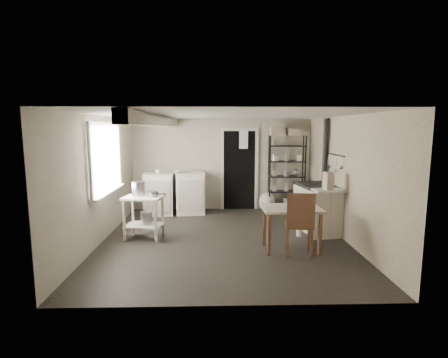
{
  "coord_description": "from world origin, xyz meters",
  "views": [
    {
      "loc": [
        -0.18,
        -6.34,
        2.07
      ],
      "look_at": [
        0.0,
        0.3,
        1.1
      ],
      "focal_mm": 28.0,
      "sensor_mm": 36.0,
      "label": 1
    }
  ],
  "objects_px": {
    "shelf_rack": "(286,174)",
    "work_table": "(291,228)",
    "chair": "(299,225)",
    "prep_table": "(144,218)",
    "stockpot": "(138,189)",
    "base_cabinets": "(174,195)",
    "flour_sack": "(267,202)",
    "stove": "(318,209)"
  },
  "relations": [
    {
      "from": "chair",
      "to": "flour_sack",
      "type": "height_order",
      "value": "chair"
    },
    {
      "from": "stove",
      "to": "work_table",
      "type": "height_order",
      "value": "stove"
    },
    {
      "from": "shelf_rack",
      "to": "prep_table",
      "type": "bearing_deg",
      "value": -143.1
    },
    {
      "from": "stove",
      "to": "chair",
      "type": "relative_size",
      "value": 1.12
    },
    {
      "from": "work_table",
      "to": "chair",
      "type": "distance_m",
      "value": 0.24
    },
    {
      "from": "flour_sack",
      "to": "work_table",
      "type": "bearing_deg",
      "value": -90.25
    },
    {
      "from": "work_table",
      "to": "chair",
      "type": "relative_size",
      "value": 0.92
    },
    {
      "from": "prep_table",
      "to": "chair",
      "type": "distance_m",
      "value": 2.88
    },
    {
      "from": "prep_table",
      "to": "stove",
      "type": "relative_size",
      "value": 0.68
    },
    {
      "from": "stove",
      "to": "flour_sack",
      "type": "bearing_deg",
      "value": 106.66
    },
    {
      "from": "prep_table",
      "to": "work_table",
      "type": "xyz_separation_m",
      "value": [
        2.64,
        -0.71,
        -0.02
      ]
    },
    {
      "from": "base_cabinets",
      "to": "chair",
      "type": "height_order",
      "value": "chair"
    },
    {
      "from": "flour_sack",
      "to": "stove",
      "type": "bearing_deg",
      "value": -64.99
    },
    {
      "from": "prep_table",
      "to": "base_cabinets",
      "type": "distance_m",
      "value": 1.97
    },
    {
      "from": "base_cabinets",
      "to": "prep_table",
      "type": "bearing_deg",
      "value": -106.6
    },
    {
      "from": "shelf_rack",
      "to": "flour_sack",
      "type": "height_order",
      "value": "shelf_rack"
    },
    {
      "from": "base_cabinets",
      "to": "flour_sack",
      "type": "relative_size",
      "value": 3.2
    },
    {
      "from": "shelf_rack",
      "to": "flour_sack",
      "type": "xyz_separation_m",
      "value": [
        -0.48,
        -0.03,
        -0.71
      ]
    },
    {
      "from": "shelf_rack",
      "to": "work_table",
      "type": "distance_m",
      "value": 2.92
    },
    {
      "from": "base_cabinets",
      "to": "shelf_rack",
      "type": "relative_size",
      "value": 0.81
    },
    {
      "from": "stockpot",
      "to": "work_table",
      "type": "distance_m",
      "value": 2.91
    },
    {
      "from": "stockpot",
      "to": "chair",
      "type": "bearing_deg",
      "value": -19.35
    },
    {
      "from": "shelf_rack",
      "to": "chair",
      "type": "xyz_separation_m",
      "value": [
        -0.4,
        -3.03,
        -0.47
      ]
    },
    {
      "from": "prep_table",
      "to": "work_table",
      "type": "height_order",
      "value": "prep_table"
    },
    {
      "from": "work_table",
      "to": "flour_sack",
      "type": "relative_size",
      "value": 2.05
    },
    {
      "from": "stockpot",
      "to": "flour_sack",
      "type": "relative_size",
      "value": 0.55
    },
    {
      "from": "flour_sack",
      "to": "chair",
      "type": "bearing_deg",
      "value": -88.59
    },
    {
      "from": "stove",
      "to": "flour_sack",
      "type": "height_order",
      "value": "stove"
    },
    {
      "from": "stove",
      "to": "work_table",
      "type": "bearing_deg",
      "value": -134.06
    },
    {
      "from": "prep_table",
      "to": "chair",
      "type": "relative_size",
      "value": 0.76
    },
    {
      "from": "shelf_rack",
      "to": "stockpot",
      "type": "bearing_deg",
      "value": -144.97
    },
    {
      "from": "shelf_rack",
      "to": "chair",
      "type": "distance_m",
      "value": 3.09
    },
    {
      "from": "prep_table",
      "to": "stove",
      "type": "bearing_deg",
      "value": 6.74
    },
    {
      "from": "base_cabinets",
      "to": "flour_sack",
      "type": "height_order",
      "value": "base_cabinets"
    },
    {
      "from": "base_cabinets",
      "to": "work_table",
      "type": "bearing_deg",
      "value": -55.26
    },
    {
      "from": "chair",
      "to": "work_table",
      "type": "bearing_deg",
      "value": 121.03
    },
    {
      "from": "prep_table",
      "to": "work_table",
      "type": "distance_m",
      "value": 2.73
    },
    {
      "from": "chair",
      "to": "flour_sack",
      "type": "bearing_deg",
      "value": 99.55
    },
    {
      "from": "prep_table",
      "to": "base_cabinets",
      "type": "height_order",
      "value": "base_cabinets"
    },
    {
      "from": "prep_table",
      "to": "flour_sack",
      "type": "bearing_deg",
      "value": 38.29
    },
    {
      "from": "stockpot",
      "to": "work_table",
      "type": "xyz_separation_m",
      "value": [
        2.74,
        -0.79,
        -0.56
      ]
    },
    {
      "from": "shelf_rack",
      "to": "chair",
      "type": "height_order",
      "value": "shelf_rack"
    }
  ]
}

